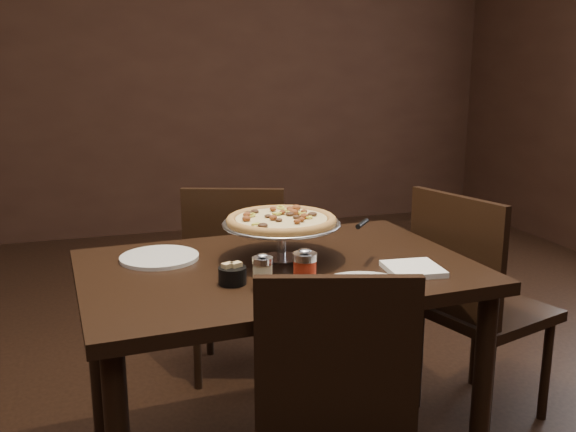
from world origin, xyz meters
name	(u,v)px	position (x,y,z in m)	size (l,w,h in m)	color
room	(278,53)	(0.06, 0.03, 1.40)	(6.04, 7.04, 2.84)	black
dining_table	(278,295)	(0.08, 0.08, 0.66)	(1.25, 0.86, 0.76)	black
pizza_stand	(281,221)	(0.11, 0.14, 0.88)	(0.38, 0.38, 0.16)	silver
parmesan_shaker	(263,272)	(-0.03, -0.11, 0.81)	(0.06, 0.06, 0.10)	beige
pepper_flake_shaker	(305,270)	(0.08, -0.15, 0.81)	(0.07, 0.07, 0.12)	maroon
packet_caddy	(232,275)	(-0.10, -0.04, 0.78)	(0.08, 0.08, 0.06)	black
napkin_stack	(413,269)	(0.45, -0.11, 0.76)	(0.16, 0.16, 0.02)	white
plate_left	(159,257)	(-0.27, 0.26, 0.76)	(0.25, 0.25, 0.01)	silver
plate_near	(365,288)	(0.24, -0.21, 0.76)	(0.26, 0.26, 0.01)	silver
serving_spatula	(362,224)	(0.34, 0.03, 0.88)	(0.14, 0.14, 0.02)	silver
chair_far	(237,275)	(0.12, 0.81, 0.48)	(0.53, 0.53, 0.89)	black
chair_side	(474,299)	(0.90, 0.21, 0.50)	(0.53, 0.53, 0.92)	black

